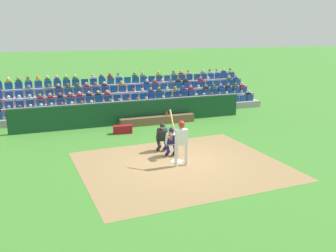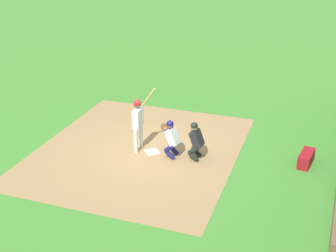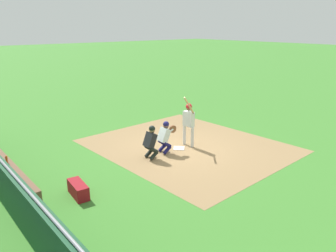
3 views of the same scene
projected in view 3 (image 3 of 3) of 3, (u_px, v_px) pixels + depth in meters
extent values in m
plane|color=#40832F|center=(179.00, 148.00, 13.55)|extent=(160.00, 160.00, 0.00)
cube|color=#9B794F|center=(188.00, 146.00, 13.85)|extent=(7.99, 6.89, 0.01)
cube|color=white|center=(179.00, 148.00, 13.54)|extent=(0.62, 0.62, 0.02)
cylinder|color=silver|center=(184.00, 135.00, 13.88)|extent=(0.14, 0.14, 0.87)
cylinder|color=silver|center=(192.00, 137.00, 13.56)|extent=(0.14, 0.14, 0.87)
cube|color=silver|center=(189.00, 119.00, 13.50)|extent=(0.49, 0.25, 0.61)
sphere|color=brown|center=(189.00, 108.00, 13.37)|extent=(0.22, 0.22, 0.22)
sphere|color=#B21C22|center=(189.00, 106.00, 13.35)|extent=(0.25, 0.25, 0.25)
cylinder|color=silver|center=(189.00, 112.00, 13.37)|extent=(0.50, 0.11, 0.14)
cylinder|color=silver|center=(193.00, 113.00, 13.23)|extent=(0.18, 0.14, 0.13)
cylinder|color=tan|center=(189.00, 105.00, 12.93)|extent=(0.09, 0.53, 0.72)
sphere|color=black|center=(193.00, 113.00, 13.17)|extent=(0.06, 0.06, 0.06)
cylinder|color=navy|center=(162.00, 148.00, 13.21)|extent=(0.17, 0.39, 0.34)
cylinder|color=navy|center=(162.00, 142.00, 13.15)|extent=(0.17, 0.39, 0.33)
cylinder|color=navy|center=(167.00, 150.00, 12.96)|extent=(0.17, 0.39, 0.34)
cylinder|color=navy|center=(167.00, 145.00, 12.90)|extent=(0.17, 0.39, 0.33)
cube|color=silver|center=(164.00, 135.00, 12.89)|extent=(0.45, 0.47, 0.60)
cube|color=navy|center=(166.00, 134.00, 12.96)|extent=(0.40, 0.25, 0.44)
sphere|color=brown|center=(166.00, 126.00, 12.85)|extent=(0.22, 0.22, 0.22)
cube|color=black|center=(166.00, 126.00, 12.85)|extent=(0.21, 0.13, 0.20)
sphere|color=navy|center=(166.00, 124.00, 12.83)|extent=(0.24, 0.24, 0.24)
cylinder|color=brown|center=(173.00, 129.00, 12.93)|extent=(0.09, 0.30, 0.30)
cylinder|color=silver|center=(170.00, 132.00, 12.83)|extent=(0.13, 0.39, 0.22)
cylinder|color=black|center=(149.00, 153.00, 12.64)|extent=(0.15, 0.39, 0.34)
cylinder|color=black|center=(149.00, 148.00, 12.58)|extent=(0.15, 0.39, 0.33)
cylinder|color=black|center=(154.00, 156.00, 12.40)|extent=(0.15, 0.39, 0.34)
cylinder|color=black|center=(154.00, 150.00, 12.34)|extent=(0.15, 0.39, 0.33)
cube|color=black|center=(150.00, 140.00, 12.32)|extent=(0.43, 0.44, 0.60)
cube|color=black|center=(153.00, 139.00, 12.39)|extent=(0.39, 0.23, 0.45)
sphere|color=#9F7B52|center=(152.00, 130.00, 12.27)|extent=(0.22, 0.22, 0.22)
cube|color=black|center=(152.00, 130.00, 12.27)|extent=(0.20, 0.11, 0.20)
sphere|color=black|center=(152.00, 129.00, 12.26)|extent=(0.24, 0.24, 0.24)
cube|color=#144526|center=(3.00, 181.00, 9.30)|extent=(13.11, 0.24, 1.28)
cube|color=brown|center=(12.00, 174.00, 10.69)|extent=(4.32, 0.40, 0.44)
cylinder|color=#D4521C|center=(7.00, 159.00, 10.99)|extent=(0.07, 0.07, 0.25)
cube|color=maroon|center=(78.00, 189.00, 9.73)|extent=(0.98, 0.46, 0.42)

